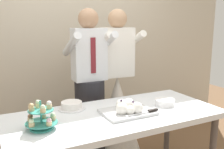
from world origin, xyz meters
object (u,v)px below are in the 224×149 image
at_px(cupcake_stand, 41,118).
at_px(round_cake, 72,106).
at_px(person_groom, 90,95).
at_px(main_cake_tray, 128,108).
at_px(dessert_table, 115,122).
at_px(plate_stack, 165,102).
at_px(person_bride, 117,104).

bearing_deg(cupcake_stand, round_cake, 43.55).
height_order(cupcake_stand, round_cake, cupcake_stand).
bearing_deg(person_groom, main_cake_tray, -86.34).
bearing_deg(round_cake, dessert_table, -43.00).
distance_m(cupcake_stand, round_cake, 0.45).
height_order(plate_stack, person_bride, person_bride).
bearing_deg(dessert_table, plate_stack, -1.23).
bearing_deg(cupcake_stand, plate_stack, 1.40).
xyz_separation_m(main_cake_tray, plate_stack, (0.41, 0.04, -0.02)).
bearing_deg(main_cake_tray, dessert_table, 152.22).
relative_size(dessert_table, plate_stack, 9.76).
height_order(cupcake_stand, main_cake_tray, cupcake_stand).
xyz_separation_m(plate_stack, person_bride, (-0.10, 0.73, -0.22)).
relative_size(dessert_table, cupcake_stand, 7.83).
relative_size(cupcake_stand, round_cake, 0.96).
relative_size(main_cake_tray, round_cake, 1.81).
bearing_deg(main_cake_tray, cupcake_stand, 179.28).
height_order(round_cake, person_groom, person_groom).
xyz_separation_m(dessert_table, person_groom, (0.04, 0.68, 0.05)).
bearing_deg(plate_stack, cupcake_stand, -178.60).
bearing_deg(dessert_table, person_bride, 60.95).
distance_m(person_groom, person_bride, 0.39).
xyz_separation_m(main_cake_tray, person_groom, (-0.05, 0.73, -0.07)).
bearing_deg(dessert_table, round_cake, 137.00).
xyz_separation_m(dessert_table, plate_stack, (0.50, -0.01, 0.10)).
bearing_deg(person_bride, round_cake, -147.07).
relative_size(dessert_table, person_bride, 1.08).
bearing_deg(person_bride, plate_stack, -81.89).
height_order(dessert_table, person_bride, person_bride).
bearing_deg(cupcake_stand, person_groom, 47.37).
distance_m(plate_stack, person_bride, 0.77).
xyz_separation_m(cupcake_stand, person_groom, (0.66, 0.72, -0.11)).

